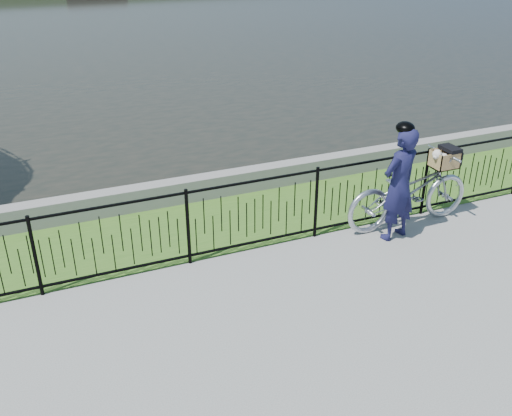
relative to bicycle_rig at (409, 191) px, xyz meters
name	(u,v)px	position (x,y,z in m)	size (l,w,h in m)	color
ground	(304,309)	(-2.54, -1.40, -0.58)	(120.00, 120.00, 0.00)	gray
grass_strip	(231,220)	(-2.54, 1.20, -0.58)	(60.00, 2.00, 0.01)	#406C21
water	(54,5)	(-2.54, 31.60, -0.58)	(120.00, 120.00, 0.00)	black
quay_wall	(211,186)	(-2.54, 2.20, -0.38)	(60.00, 0.30, 0.40)	gray
fence	(255,214)	(-2.54, 0.20, -0.01)	(14.00, 0.06, 1.15)	black
bicycle_rig	(409,191)	(0.00, 0.00, 0.00)	(2.19, 0.76, 1.23)	#B5BBC2
cyclist	(399,183)	(-0.43, -0.28, 0.32)	(0.73, 0.57, 1.83)	#16163D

